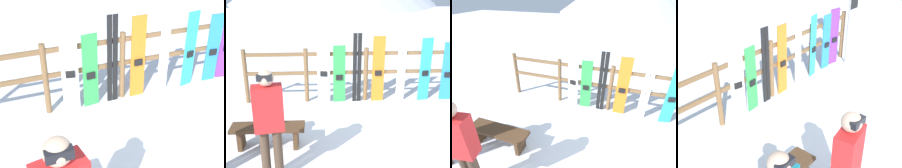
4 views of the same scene
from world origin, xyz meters
TOP-DOWN VIEW (x-y plane):
  - ground_plane at (0.00, 0.00)m, footprint 40.00×40.00m
  - fence at (0.00, 2.09)m, footprint 5.66×0.10m
  - bench at (-1.99, 0.10)m, footprint 1.28×0.36m
  - person_red at (-1.79, -0.80)m, footprint 0.45×0.30m
  - snowboard_white at (-0.99, 2.03)m, footprint 0.29×0.10m
  - snowboard_green at (-0.63, 2.03)m, footprint 0.28×0.08m
  - ski_pair_black at (-0.21, 2.03)m, footprint 0.19×0.02m
  - snowboard_orange at (0.28, 2.03)m, footprint 0.28×0.06m
  - ski_pair_white at (0.82, 2.03)m, footprint 0.20×0.02m
  - snowboard_cyan at (1.39, 2.03)m, footprint 0.27×0.10m
  - snowboard_blue at (1.94, 2.03)m, footprint 0.29×0.06m

SIDE VIEW (x-z plane):
  - ground_plane at x=0.00m, z-range 0.00..0.00m
  - bench at x=-1.99m, z-range 0.10..0.53m
  - snowboard_green at x=-0.63m, z-range 0.00..1.36m
  - snowboard_blue at x=1.94m, z-range 0.00..1.40m
  - snowboard_cyan at x=1.39m, z-range 0.00..1.51m
  - fence at x=0.00m, z-range 0.12..1.40m
  - snowboard_orange at x=0.28m, z-range 0.00..1.56m
  - snowboard_white at x=-0.99m, z-range 0.00..1.58m
  - ski_pair_black at x=-0.21m, z-range 0.00..1.64m
  - ski_pair_white at x=0.82m, z-range 0.00..1.69m
  - person_red at x=-1.79m, z-range 0.15..1.90m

